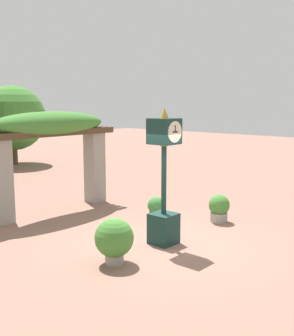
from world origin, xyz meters
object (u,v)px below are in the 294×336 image
Objects in this scene: pedestal_clock at (164,181)px; potted_plant_near_left at (114,239)px; potted_plant_near_right at (219,208)px; potted_plant_far_left at (156,208)px.

pedestal_clock is 1.84m from potted_plant_near_left.
potted_plant_near_right is 1.69m from potted_plant_far_left.
pedestal_clock reaches higher than potted_plant_far_left.
potted_plant_far_left is at bearing 25.40° from potted_plant_near_left.
potted_plant_near_right is 1.17× the size of potted_plant_far_left.
potted_plant_near_left is at bearing -179.82° from potted_plant_near_right.
potted_plant_near_left is at bearing -178.71° from pedestal_clock.
potted_plant_near_left is at bearing -154.60° from potted_plant_far_left.
potted_plant_far_left is (-0.96, 1.39, -0.05)m from potted_plant_near_right.
pedestal_clock is at bearing 1.29° from potted_plant_near_left.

